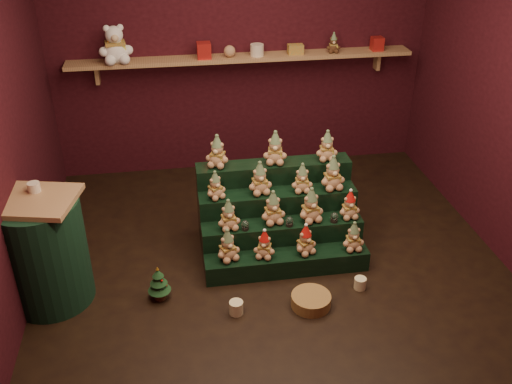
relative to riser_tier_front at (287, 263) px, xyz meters
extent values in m
plane|color=black|center=(-0.09, 0.09, -0.09)|extent=(4.00, 4.00, 0.00)
cube|color=black|center=(-0.09, 2.14, 1.31)|extent=(4.00, 0.10, 2.80)
cube|color=black|center=(-0.09, -1.96, 1.31)|extent=(4.00, 0.10, 2.80)
cube|color=tan|center=(-0.09, 1.96, 1.21)|extent=(3.60, 0.26, 0.04)
cube|color=tan|center=(-1.59, 2.03, 1.09)|extent=(0.04, 0.12, 0.20)
cube|color=tan|center=(1.41, 2.03, 1.09)|extent=(0.04, 0.12, 0.20)
cube|color=black|center=(0.00, 0.00, 0.00)|extent=(1.40, 0.22, 0.18)
cube|color=black|center=(0.00, 0.22, 0.09)|extent=(1.40, 0.22, 0.36)
cube|color=black|center=(0.00, 0.44, 0.18)|extent=(1.40, 0.22, 0.54)
cube|color=black|center=(0.00, 0.66, 0.27)|extent=(1.40, 0.22, 0.72)
cylinder|color=black|center=(-0.33, 0.16, 0.28)|extent=(0.06, 0.06, 0.02)
sphere|color=silver|center=(-0.33, 0.16, 0.32)|extent=(0.06, 0.06, 0.06)
cylinder|color=black|center=(0.05, 0.16, 0.28)|extent=(0.06, 0.06, 0.02)
sphere|color=silver|center=(0.05, 0.16, 0.32)|extent=(0.06, 0.06, 0.06)
cylinder|color=black|center=(0.44, 0.16, 0.28)|extent=(0.06, 0.06, 0.02)
sphere|color=silver|center=(0.44, 0.16, 0.33)|extent=(0.07, 0.07, 0.07)
cube|color=tan|center=(-1.92, -0.04, 0.82)|extent=(0.70, 0.63, 0.04)
cylinder|color=black|center=(-1.92, -0.04, 0.35)|extent=(0.65, 0.65, 0.89)
cylinder|color=beige|center=(-1.92, 0.06, 0.88)|extent=(0.09, 0.09, 0.07)
cylinder|color=#442918|center=(-1.08, -0.18, -0.07)|extent=(0.09, 0.09, 0.05)
cone|color=#153A18|center=(-1.08, -0.18, 0.04)|extent=(0.19, 0.19, 0.09)
cone|color=#153A18|center=(-1.08, -0.18, 0.10)|extent=(0.14, 0.14, 0.08)
cone|color=#153A18|center=(-1.08, -0.18, 0.16)|extent=(0.09, 0.09, 0.06)
cone|color=gold|center=(-1.08, -0.18, 0.21)|extent=(0.03, 0.03, 0.03)
cylinder|color=beige|center=(-0.49, -0.46, -0.04)|extent=(0.11, 0.11, 0.11)
cylinder|color=beige|center=(0.55, -0.31, -0.04)|extent=(0.10, 0.10, 0.10)
cylinder|color=olive|center=(0.10, -0.46, -0.04)|extent=(0.34, 0.34, 0.10)
cube|color=#B11F1B|center=(-0.50, 1.94, 1.31)|extent=(0.14, 0.14, 0.16)
cylinder|color=beige|center=(0.05, 1.94, 1.29)|extent=(0.14, 0.14, 0.12)
cube|color=#B11F1B|center=(1.35, 1.94, 1.30)|extent=(0.12, 0.12, 0.14)
sphere|color=tan|center=(-0.23, 1.94, 1.29)|extent=(0.12, 0.12, 0.12)
cube|color=#C66C1C|center=(0.46, 1.94, 1.28)|extent=(0.16, 0.10, 0.10)
camera|label=1|loc=(-0.88, -3.83, 2.94)|focal=40.00mm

